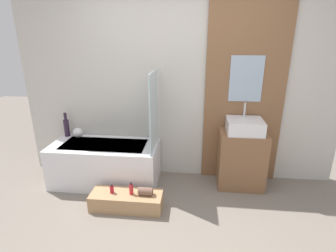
% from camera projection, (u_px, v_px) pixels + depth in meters
% --- Properties ---
extents(wall_tiled_back, '(4.20, 0.06, 2.60)m').
position_uv_depth(wall_tiled_back, '(178.00, 83.00, 3.41)').
color(wall_tiled_back, beige).
rests_on(wall_tiled_back, ground_plane).
extents(wall_wood_accent, '(0.99, 0.04, 2.60)m').
position_uv_depth(wall_wood_accent, '(245.00, 85.00, 3.27)').
color(wall_wood_accent, brown).
rests_on(wall_wood_accent, ground_plane).
extents(bathtub, '(1.39, 0.65, 0.55)m').
position_uv_depth(bathtub, '(106.00, 163.00, 3.48)').
color(bathtub, white).
rests_on(bathtub, ground_plane).
extents(glass_shower_screen, '(0.01, 0.61, 0.95)m').
position_uv_depth(glass_shower_screen, '(154.00, 111.00, 3.17)').
color(glass_shower_screen, silver).
rests_on(glass_shower_screen, bathtub).
extents(wooden_step_bench, '(0.82, 0.29, 0.19)m').
position_uv_depth(wooden_step_bench, '(127.00, 201.00, 2.99)').
color(wooden_step_bench, '#A87F56').
rests_on(wooden_step_bench, ground_plane).
extents(vanity_cabinet, '(0.58, 0.40, 0.74)m').
position_uv_depth(vanity_cabinet, '(241.00, 160.00, 3.37)').
color(vanity_cabinet, brown).
rests_on(vanity_cabinet, ground_plane).
extents(sink, '(0.43, 0.38, 0.35)m').
position_uv_depth(sink, '(245.00, 126.00, 3.22)').
color(sink, white).
rests_on(sink, vanity_cabinet).
extents(vase_tall_dark, '(0.07, 0.07, 0.34)m').
position_uv_depth(vase_tall_dark, '(67.00, 127.00, 3.63)').
color(vase_tall_dark, '#2D1E33').
rests_on(vase_tall_dark, bathtub).
extents(vase_round_light, '(0.14, 0.14, 0.14)m').
position_uv_depth(vase_round_light, '(78.00, 133.00, 3.61)').
color(vase_round_light, white).
rests_on(vase_round_light, bathtub).
extents(bottle_soap_primary, '(0.04, 0.04, 0.11)m').
position_uv_depth(bottle_soap_primary, '(112.00, 189.00, 2.96)').
color(bottle_soap_primary, '#B21928').
rests_on(bottle_soap_primary, wooden_step_bench).
extents(bottle_soap_secondary, '(0.05, 0.05, 0.15)m').
position_uv_depth(bottle_soap_secondary, '(131.00, 189.00, 2.93)').
color(bottle_soap_secondary, red).
rests_on(bottle_soap_secondary, wooden_step_bench).
extents(towel_roll, '(0.16, 0.09, 0.09)m').
position_uv_depth(towel_roll, '(146.00, 191.00, 2.92)').
color(towel_roll, brown).
rests_on(towel_roll, wooden_step_bench).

